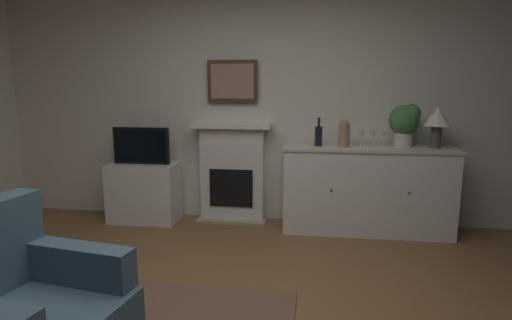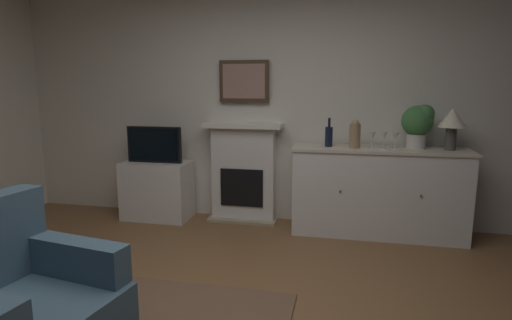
# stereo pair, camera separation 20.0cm
# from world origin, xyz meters

# --- Properties ---
(wall_rear) EXTENTS (6.27, 0.06, 2.65)m
(wall_rear) POSITION_xyz_m (0.00, 2.37, 1.32)
(wall_rear) COLOR silver
(wall_rear) RESTS_ON ground_plane
(fireplace_unit) EXTENTS (0.87, 0.30, 1.10)m
(fireplace_unit) POSITION_xyz_m (-0.42, 2.24, 0.55)
(fireplace_unit) COLOR white
(fireplace_unit) RESTS_ON ground_plane
(framed_picture) EXTENTS (0.55, 0.04, 0.45)m
(framed_picture) POSITION_xyz_m (-0.42, 2.29, 1.55)
(framed_picture) COLOR #473323
(sideboard_cabinet) EXTENTS (1.71, 0.49, 0.90)m
(sideboard_cabinet) POSITION_xyz_m (1.02, 2.07, 0.45)
(sideboard_cabinet) COLOR white
(sideboard_cabinet) RESTS_ON ground_plane
(table_lamp) EXTENTS (0.26, 0.26, 0.40)m
(table_lamp) POSITION_xyz_m (1.66, 2.07, 1.18)
(table_lamp) COLOR #4C4742
(table_lamp) RESTS_ON sideboard_cabinet
(wine_bottle) EXTENTS (0.08, 0.08, 0.29)m
(wine_bottle) POSITION_xyz_m (0.51, 2.05, 1.00)
(wine_bottle) COLOR black
(wine_bottle) RESTS_ON sideboard_cabinet
(wine_glass_left) EXTENTS (0.07, 0.07, 0.16)m
(wine_glass_left) POSITION_xyz_m (0.93, 2.02, 1.02)
(wine_glass_left) COLOR silver
(wine_glass_left) RESTS_ON sideboard_cabinet
(wine_glass_center) EXTENTS (0.07, 0.07, 0.16)m
(wine_glass_center) POSITION_xyz_m (1.04, 2.01, 1.02)
(wine_glass_center) COLOR silver
(wine_glass_center) RESTS_ON sideboard_cabinet
(wine_glass_right) EXTENTS (0.07, 0.07, 0.16)m
(wine_glass_right) POSITION_xyz_m (1.15, 2.04, 1.02)
(wine_glass_right) COLOR silver
(wine_glass_right) RESTS_ON sideboard_cabinet
(vase_decorative) EXTENTS (0.11, 0.11, 0.28)m
(vase_decorative) POSITION_xyz_m (0.76, 2.02, 1.04)
(vase_decorative) COLOR #9E7F5B
(vase_decorative) RESTS_ON sideboard_cabinet
(tv_cabinet) EXTENTS (0.75, 0.42, 0.66)m
(tv_cabinet) POSITION_xyz_m (-1.40, 2.08, 0.33)
(tv_cabinet) COLOR white
(tv_cabinet) RESTS_ON ground_plane
(tv_set) EXTENTS (0.62, 0.07, 0.40)m
(tv_set) POSITION_xyz_m (-1.40, 2.06, 0.86)
(tv_set) COLOR black
(tv_set) RESTS_ON tv_cabinet
(potted_plant_small) EXTENTS (0.30, 0.30, 0.43)m
(potted_plant_small) POSITION_xyz_m (1.36, 2.11, 1.15)
(potted_plant_small) COLOR beige
(potted_plant_small) RESTS_ON sideboard_cabinet
(armchair) EXTENTS (0.92, 0.88, 0.92)m
(armchair) POSITION_xyz_m (-0.96, -0.48, 0.38)
(armchair) COLOR #3F596B
(armchair) RESTS_ON ground_plane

